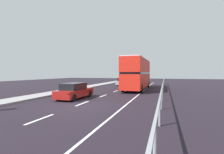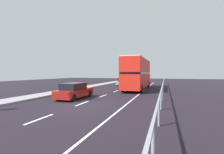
{
  "view_description": "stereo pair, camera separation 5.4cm",
  "coord_description": "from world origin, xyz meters",
  "views": [
    {
      "loc": [
        6.07,
        -10.81,
        2.37
      ],
      "look_at": [
        0.12,
        7.63,
        1.88
      ],
      "focal_mm": 26.45,
      "sensor_mm": 36.0,
      "label": 1
    },
    {
      "loc": [
        6.12,
        -10.79,
        2.37
      ],
      "look_at": [
        0.12,
        7.63,
        1.88
      ],
      "focal_mm": 26.45,
      "sensor_mm": 36.0,
      "label": 2
    }
  ],
  "objects": [
    {
      "name": "near_sidewalk_kerb",
      "position": [
        -6.03,
        0.0,
        0.07
      ],
      "size": [
        2.16,
        80.0,
        0.14
      ],
      "primitive_type": "cube",
      "color": "gray",
      "rests_on": "ground"
    },
    {
      "name": "bridge_side_railing",
      "position": [
        5.85,
        9.0,
        0.98
      ],
      "size": [
        0.1,
        42.0,
        1.23
      ],
      "color": "gray",
      "rests_on": "ground"
    },
    {
      "name": "sedan_car_ahead",
      "position": [
        -1.52,
        19.69,
        0.68
      ],
      "size": [
        1.89,
        4.23,
        1.42
      ],
      "rotation": [
        0.0,
        0.0,
        -0.0
      ],
      "color": "gray",
      "rests_on": "ground"
    },
    {
      "name": "ground_plane",
      "position": [
        0.0,
        0.0,
        -0.05
      ],
      "size": [
        75.42,
        120.0,
        0.1
      ],
      "primitive_type": "cube",
      "color": "black"
    },
    {
      "name": "hatchback_car_near",
      "position": [
        -1.91,
        2.61,
        0.69
      ],
      "size": [
        1.78,
        4.38,
        1.44
      ],
      "rotation": [
        0.0,
        0.0,
        -0.01
      ],
      "color": "maroon",
      "rests_on": "ground"
    },
    {
      "name": "lane_paint_markings",
      "position": [
        2.1,
        8.37,
        0.0
      ],
      "size": [
        3.48,
        46.0,
        0.01
      ],
      "color": "silver",
      "rests_on": "ground"
    },
    {
      "name": "double_decker_bus_red",
      "position": [
        2.29,
        12.85,
        2.34
      ],
      "size": [
        2.57,
        11.18,
        4.37
      ],
      "rotation": [
        0.0,
        0.0,
        -0.01
      ],
      "color": "red",
      "rests_on": "ground"
    }
  ]
}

